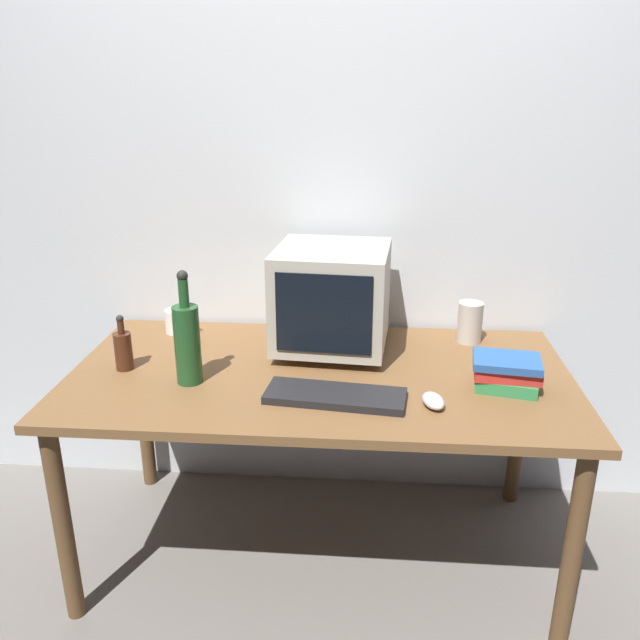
{
  "coord_description": "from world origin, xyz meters",
  "views": [
    {
      "loc": [
        0.15,
        -1.93,
        1.61
      ],
      "look_at": [
        0.0,
        0.0,
        0.9
      ],
      "focal_mm": 36.23,
      "sensor_mm": 36.0,
      "label": 1
    }
  ],
  "objects_px": {
    "crt_monitor": "(332,298)",
    "metal_canister": "(470,322)",
    "book_stack": "(507,373)",
    "mug": "(177,321)",
    "bottle_tall": "(187,341)",
    "keyboard": "(335,396)",
    "bottle_short": "(123,349)",
    "computer_mouse": "(433,401)"
  },
  "relations": [
    {
      "from": "bottle_tall",
      "to": "mug",
      "type": "xyz_separation_m",
      "value": [
        -0.16,
        0.42,
        -0.09
      ]
    },
    {
      "from": "keyboard",
      "to": "bottle_tall",
      "type": "height_order",
      "value": "bottle_tall"
    },
    {
      "from": "crt_monitor",
      "to": "metal_canister",
      "type": "distance_m",
      "value": 0.52
    },
    {
      "from": "keyboard",
      "to": "computer_mouse",
      "type": "height_order",
      "value": "computer_mouse"
    },
    {
      "from": "bottle_tall",
      "to": "mug",
      "type": "distance_m",
      "value": 0.46
    },
    {
      "from": "bottle_tall",
      "to": "bottle_short",
      "type": "xyz_separation_m",
      "value": [
        -0.24,
        0.08,
        -0.07
      ]
    },
    {
      "from": "computer_mouse",
      "to": "bottle_tall",
      "type": "bearing_deg",
      "value": 156.39
    },
    {
      "from": "bottle_tall",
      "to": "book_stack",
      "type": "height_order",
      "value": "bottle_tall"
    },
    {
      "from": "keyboard",
      "to": "mug",
      "type": "relative_size",
      "value": 3.5
    },
    {
      "from": "crt_monitor",
      "to": "book_stack",
      "type": "relative_size",
      "value": 1.87
    },
    {
      "from": "book_stack",
      "to": "metal_canister",
      "type": "xyz_separation_m",
      "value": [
        -0.06,
        0.39,
        0.02
      ]
    },
    {
      "from": "bottle_tall",
      "to": "keyboard",
      "type": "bearing_deg",
      "value": -10.52
    },
    {
      "from": "keyboard",
      "to": "mug",
      "type": "height_order",
      "value": "mug"
    },
    {
      "from": "book_stack",
      "to": "metal_canister",
      "type": "height_order",
      "value": "metal_canister"
    },
    {
      "from": "computer_mouse",
      "to": "book_stack",
      "type": "height_order",
      "value": "book_stack"
    },
    {
      "from": "crt_monitor",
      "to": "bottle_tall",
      "type": "height_order",
      "value": "crt_monitor"
    },
    {
      "from": "book_stack",
      "to": "metal_canister",
      "type": "bearing_deg",
      "value": 99.17
    },
    {
      "from": "crt_monitor",
      "to": "metal_canister",
      "type": "relative_size",
      "value": 2.76
    },
    {
      "from": "keyboard",
      "to": "computer_mouse",
      "type": "relative_size",
      "value": 4.2
    },
    {
      "from": "crt_monitor",
      "to": "mug",
      "type": "relative_size",
      "value": 3.45
    },
    {
      "from": "bottle_tall",
      "to": "metal_canister",
      "type": "distance_m",
      "value": 1.02
    },
    {
      "from": "bottle_tall",
      "to": "mug",
      "type": "height_order",
      "value": "bottle_tall"
    },
    {
      "from": "bottle_short",
      "to": "book_stack",
      "type": "distance_m",
      "value": 1.24
    },
    {
      "from": "crt_monitor",
      "to": "mug",
      "type": "xyz_separation_m",
      "value": [
        -0.6,
        0.12,
        -0.15
      ]
    },
    {
      "from": "mug",
      "to": "metal_canister",
      "type": "distance_m",
      "value": 1.09
    },
    {
      "from": "metal_canister",
      "to": "keyboard",
      "type": "bearing_deg",
      "value": -132.63
    },
    {
      "from": "keyboard",
      "to": "mug",
      "type": "bearing_deg",
      "value": 147.76
    },
    {
      "from": "crt_monitor",
      "to": "metal_canister",
      "type": "height_order",
      "value": "crt_monitor"
    },
    {
      "from": "bottle_short",
      "to": "book_stack",
      "type": "relative_size",
      "value": 0.86
    },
    {
      "from": "computer_mouse",
      "to": "metal_canister",
      "type": "xyz_separation_m",
      "value": [
        0.17,
        0.52,
        0.06
      ]
    },
    {
      "from": "bottle_short",
      "to": "metal_canister",
      "type": "relative_size",
      "value": 1.26
    },
    {
      "from": "bottle_short",
      "to": "metal_canister",
      "type": "xyz_separation_m",
      "value": [
        1.17,
        0.34,
        0.0
      ]
    },
    {
      "from": "crt_monitor",
      "to": "book_stack",
      "type": "distance_m",
      "value": 0.64
    },
    {
      "from": "keyboard",
      "to": "bottle_tall",
      "type": "bearing_deg",
      "value": 176.0
    },
    {
      "from": "bottle_short",
      "to": "keyboard",
      "type": "bearing_deg",
      "value": -13.2
    },
    {
      "from": "crt_monitor",
      "to": "computer_mouse",
      "type": "xyz_separation_m",
      "value": [
        0.32,
        -0.41,
        -0.17
      ]
    },
    {
      "from": "computer_mouse",
      "to": "mug",
      "type": "relative_size",
      "value": 0.83
    },
    {
      "from": "crt_monitor",
      "to": "bottle_tall",
      "type": "bearing_deg",
      "value": -145.18
    },
    {
      "from": "book_stack",
      "to": "mug",
      "type": "height_order",
      "value": "book_stack"
    },
    {
      "from": "keyboard",
      "to": "metal_canister",
      "type": "relative_size",
      "value": 2.8
    },
    {
      "from": "book_stack",
      "to": "mug",
      "type": "relative_size",
      "value": 1.85
    },
    {
      "from": "keyboard",
      "to": "computer_mouse",
      "type": "bearing_deg",
      "value": 2.31
    }
  ]
}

